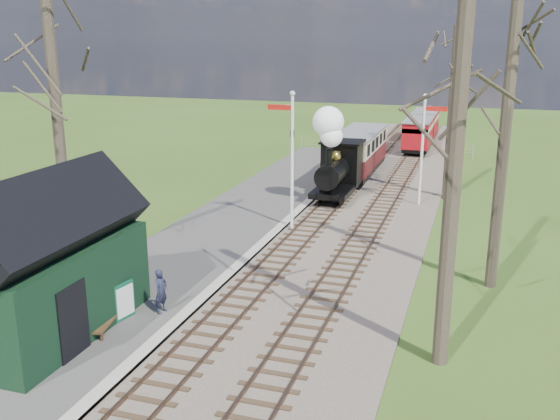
{
  "coord_description": "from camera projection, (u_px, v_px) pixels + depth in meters",
  "views": [
    {
      "loc": [
        7.06,
        -9.63,
        8.48
      ],
      "look_at": [
        -0.5,
        13.67,
        1.6
      ],
      "focal_mm": 40.0,
      "sensor_mm": 36.0,
      "label": 1
    }
  ],
  "objects": [
    {
      "name": "coach",
      "position": [
        359.0,
        151.0,
        38.16
      ],
      "size": [
        2.32,
        7.95,
        2.44
      ],
      "color": "black",
      "rests_on": "ground"
    },
    {
      "name": "coping_strip",
      "position": [
        267.0,
        241.0,
        26.36
      ],
      "size": [
        0.4,
        44.0,
        0.21
      ],
      "primitive_type": "cube",
      "color": "#B2AD9E",
      "rests_on": "ground"
    },
    {
      "name": "bare_trees",
      "position": [
        299.0,
        138.0,
        20.66
      ],
      "size": [
        15.51,
        22.39,
        12.0
      ],
      "color": "#382D23",
      "rests_on": "ground"
    },
    {
      "name": "ballast_bed",
      "position": [
        361.0,
        201.0,
        32.96
      ],
      "size": [
        8.0,
        60.0,
        0.1
      ],
      "primitive_type": "cube",
      "color": "brown",
      "rests_on": "ground"
    },
    {
      "name": "semaphore_near",
      "position": [
        291.0,
        151.0,
        27.11
      ],
      "size": [
        1.22,
        0.24,
        6.22
      ],
      "color": "silver",
      "rests_on": "ground"
    },
    {
      "name": "station_shed",
      "position": [
        46.0,
        264.0,
        17.54
      ],
      "size": [
        3.25,
        6.3,
        4.78
      ],
      "color": "black",
      "rests_on": "platform"
    },
    {
      "name": "platform",
      "position": [
        217.0,
        236.0,
        27.04
      ],
      "size": [
        5.0,
        44.0,
        0.2
      ],
      "primitive_type": "cube",
      "color": "#474442",
      "rests_on": "ground"
    },
    {
      "name": "person",
      "position": [
        161.0,
        291.0,
        19.15
      ],
      "size": [
        0.41,
        0.56,
        1.4
      ],
      "primitive_type": "imported",
      "rotation": [
        0.0,
        0.0,
        1.41
      ],
      "color": "#1B1E31",
      "rests_on": "platform"
    },
    {
      "name": "fence_line",
      "position": [
        384.0,
        147.0,
        45.94
      ],
      "size": [
        12.6,
        0.08,
        1.0
      ],
      "color": "slate",
      "rests_on": "ground"
    },
    {
      "name": "locomotive",
      "position": [
        336.0,
        159.0,
        32.44
      ],
      "size": [
        1.99,
        4.64,
        4.97
      ],
      "color": "black",
      "rests_on": "ground"
    },
    {
      "name": "sign_board",
      "position": [
        124.0,
        301.0,
        18.74
      ],
      "size": [
        0.26,
        0.79,
        1.16
      ],
      "color": "#104A32",
      "rests_on": "platform"
    },
    {
      "name": "track_far",
      "position": [
        386.0,
        202.0,
        32.56
      ],
      "size": [
        1.6,
        60.0,
        0.15
      ],
      "color": "brown",
      "rests_on": "ground"
    },
    {
      "name": "red_carriage_a",
      "position": [
        418.0,
        134.0,
        46.09
      ],
      "size": [
        1.94,
        4.8,
        2.04
      ],
      "color": "black",
      "rests_on": "ground"
    },
    {
      "name": "red_carriage_b",
      "position": [
        425.0,
        124.0,
        51.13
      ],
      "size": [
        1.94,
        4.8,
        2.04
      ],
      "color": "black",
      "rests_on": "ground"
    },
    {
      "name": "bench",
      "position": [
        100.0,
        316.0,
        18.09
      ],
      "size": [
        0.78,
        1.64,
        0.91
      ],
      "color": "#4C331B",
      "rests_on": "platform"
    },
    {
      "name": "distant_hills",
      "position": [
        423.0,
        245.0,
        76.13
      ],
      "size": [
        114.4,
        48.0,
        22.02
      ],
      "color": "#385B23",
      "rests_on": "ground"
    },
    {
      "name": "semaphore_far",
      "position": [
        424.0,
        142.0,
        31.15
      ],
      "size": [
        1.22,
        0.24,
        5.72
      ],
      "color": "silver",
      "rests_on": "ground"
    },
    {
      "name": "track_near",
      "position": [
        337.0,
        198.0,
        33.33
      ],
      "size": [
        1.6,
        60.0,
        0.15
      ],
      "color": "brown",
      "rests_on": "ground"
    }
  ]
}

